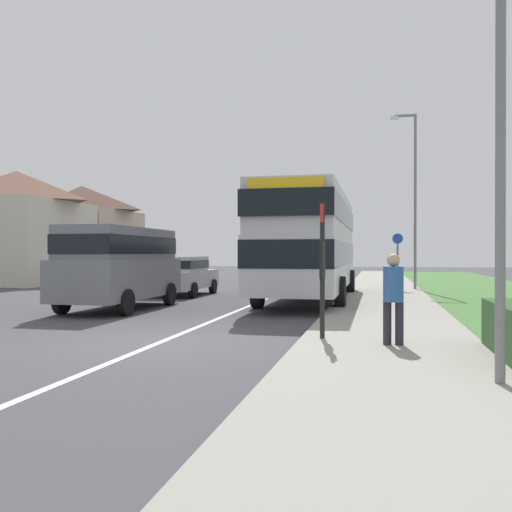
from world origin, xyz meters
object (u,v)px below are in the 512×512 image
at_px(double_decker_bus, 310,240).
at_px(pedestrian_at_stop, 393,294).
at_px(parked_van_grey, 120,262).
at_px(street_lamp_near, 492,26).
at_px(cycle_route_sign, 398,259).
at_px(bus_stop_sign, 322,261).
at_px(street_lamp_mid, 413,190).
at_px(parked_car_silver, 182,274).

height_order(double_decker_bus, pedestrian_at_stop, double_decker_bus).
xyz_separation_m(parked_van_grey, street_lamp_near, (8.86, -8.15, 2.97)).
xyz_separation_m(parked_van_grey, cycle_route_sign, (8.34, 8.98, -0.00)).
distance_m(bus_stop_sign, street_lamp_mid, 15.51).
bearing_deg(parked_car_silver, pedestrian_at_stop, -54.78).
relative_size(bus_stop_sign, cycle_route_sign, 1.03).
distance_m(bus_stop_sign, cycle_route_sign, 14.18).
height_order(pedestrian_at_stop, street_lamp_near, street_lamp_near).
height_order(parked_van_grey, street_lamp_near, street_lamp_near).
distance_m(parked_van_grey, bus_stop_sign, 8.28).
relative_size(parked_car_silver, street_lamp_near, 0.53).
bearing_deg(bus_stop_sign, parked_car_silver, 121.83).
bearing_deg(double_decker_bus, parked_car_silver, 165.36).
height_order(double_decker_bus, parked_car_silver, double_decker_bus).
bearing_deg(bus_stop_sign, street_lamp_mid, 80.61).
bearing_deg(street_lamp_near, pedestrian_at_stop, 112.57).
distance_m(parked_van_grey, cycle_route_sign, 12.26).
distance_m(pedestrian_at_stop, bus_stop_sign, 1.46).
height_order(parked_car_silver, street_lamp_near, street_lamp_near).
bearing_deg(street_lamp_mid, street_lamp_near, -90.51).
bearing_deg(double_decker_bus, street_lamp_mid, 56.44).
xyz_separation_m(street_lamp_near, street_lamp_mid, (0.16, 18.10, 0.05)).
height_order(double_decker_bus, parked_van_grey, double_decker_bus).
distance_m(double_decker_bus, parked_car_silver, 5.58).
xyz_separation_m(cycle_route_sign, street_lamp_mid, (0.68, 0.97, 3.02)).
bearing_deg(street_lamp_mid, pedestrian_at_stop, -94.55).
height_order(double_decker_bus, street_lamp_near, street_lamp_near).
xyz_separation_m(pedestrian_at_stop, street_lamp_mid, (1.23, 15.52, 3.47)).
bearing_deg(street_lamp_mid, parked_car_silver, -154.19).
distance_m(parked_van_grey, pedestrian_at_stop, 9.58).
relative_size(pedestrian_at_stop, street_lamp_near, 0.22).
relative_size(double_decker_bus, parked_car_silver, 2.63).
height_order(parked_car_silver, bus_stop_sign, bus_stop_sign).
relative_size(parked_van_grey, cycle_route_sign, 2.02).
bearing_deg(double_decker_bus, street_lamp_near, -73.44).
bearing_deg(parked_car_silver, street_lamp_mid, 25.81).
xyz_separation_m(double_decker_bus, cycle_route_sign, (3.15, 4.80, -0.71)).
relative_size(parked_van_grey, street_lamp_near, 0.66).
bearing_deg(bus_stop_sign, pedestrian_at_stop, -21.27).
bearing_deg(parked_car_silver, bus_stop_sign, -58.17).
relative_size(parked_van_grey, street_lamp_mid, 0.65).
height_order(bus_stop_sign, street_lamp_mid, street_lamp_mid).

